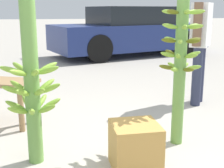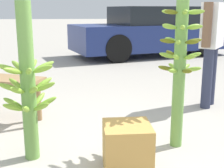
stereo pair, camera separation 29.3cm
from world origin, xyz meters
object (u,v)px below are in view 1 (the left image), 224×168
object	(u,v)px
banana_stalk_center	(181,52)
vendor_person	(201,35)
banana_stalk_left	(32,86)
parked_car	(131,31)
produce_crate	(135,146)

from	to	relation	value
banana_stalk_center	vendor_person	bearing A→B (deg)	56.63
banana_stalk_left	banana_stalk_center	world-z (taller)	banana_stalk_center
vendor_person	parked_car	bearing A→B (deg)	-147.31
produce_crate	banana_stalk_left	bearing A→B (deg)	161.61
vendor_person	produce_crate	xyz separation A→B (m)	(-1.29, -1.57, -0.74)
banana_stalk_left	produce_crate	distance (m)	0.95
vendor_person	parked_car	distance (m)	4.67
vendor_person	produce_crate	distance (m)	2.16
vendor_person	banana_stalk_center	bearing A→B (deg)	2.54
vendor_person	banana_stalk_left	bearing A→B (deg)	-21.94
banana_stalk_left	produce_crate	world-z (taller)	banana_stalk_left
banana_stalk_center	produce_crate	bearing A→B (deg)	-142.64
vendor_person	parked_car	size ratio (longest dim) A/B	0.35
banana_stalk_center	produce_crate	distance (m)	0.95
banana_stalk_left	parked_car	distance (m)	6.40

